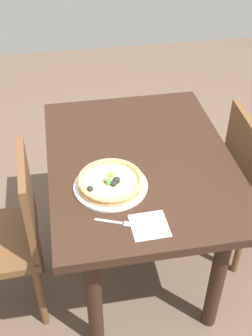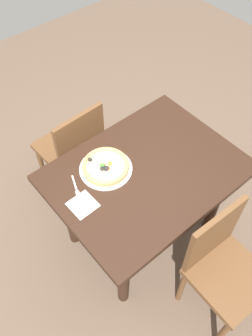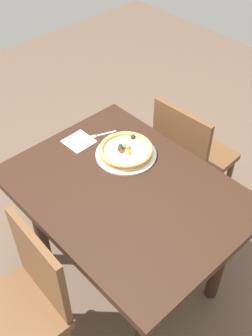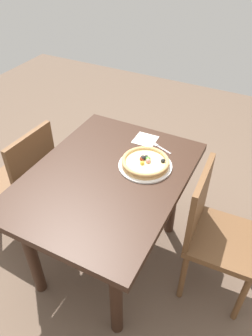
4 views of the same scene
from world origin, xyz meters
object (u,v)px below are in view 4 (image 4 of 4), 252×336
Objects in this scene: fork at (159,147)px; napkin at (145,140)px; dining_table at (107,191)px; plate at (145,166)px; pizza at (145,162)px; chair_far at (25,179)px; chair_near at (215,232)px.

napkin is (0.03, 0.11, -0.00)m from fork.
plate reaches higher than dining_table.
plate is 0.21m from fork.
plate is (0.17, -0.16, 0.13)m from dining_table.
pizza reaches higher than fork.
pizza reaches higher than plate.
fork reaches higher than dining_table.
napkin is (0.25, 0.11, -0.00)m from plate.
chair_far reaches higher than napkin.
napkin is at bearing 24.28° from plate.
fork is 0.12m from napkin.
chair_far is at bearing 92.06° from dining_table.
pizza is at bearing -14.10° from plate.
chair_near and chair_far have the same top height.
chair_near reaches higher than dining_table.
pizza is 1.98× the size of napkin.
chair_near is 1.28m from chair_far.
plate is at bearing -42.92° from dining_table.
fork is at bearing 0.50° from plate.
chair_near is 0.71m from napkin.
pizza is 0.27m from napkin.
dining_table is at bearing 137.15° from pizza.
chair_far is 0.86m from plate.
chair_far is 0.93m from fork.
chair_far is at bearing 123.03° from napkin.
dining_table is 0.28m from pizza.
chair_near is 2.84× the size of plate.
plate is (0.06, 0.47, 0.27)m from chair_near.
dining_table is 6.97× the size of fork.
chair_near is 0.55m from plate.
pizza is at bearing -73.58° from chair_far.
fork is (0.21, 0.00, -0.03)m from pizza.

